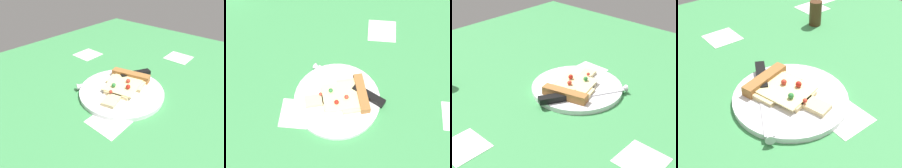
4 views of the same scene
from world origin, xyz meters
TOP-DOWN VIEW (x-y plane):
  - ground_plane at (0.01, 0.03)cm, footprint 123.57×123.57cm
  - plate at (-4.61, -3.58)cm, footprint 24.45×24.45cm
  - pizza_slice at (-5.26, -1.10)cm, footprint 13.38×18.81cm
  - knife at (-8.24, 1.21)cm, footprint 13.50×21.99cm

SIDE VIEW (x-z plane):
  - ground_plane at x=0.01cm, z-range -3.00..0.00cm
  - plate at x=-4.61cm, z-range 0.00..1.26cm
  - knife at x=-8.24cm, z-range 0.64..3.09cm
  - pizza_slice at x=-5.26cm, z-range 0.75..3.38cm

